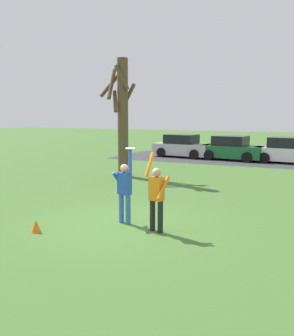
{
  "coord_description": "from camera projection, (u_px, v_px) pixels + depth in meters",
  "views": [
    {
      "loc": [
        4.88,
        -8.82,
        2.98
      ],
      "look_at": [
        0.51,
        0.37,
        1.54
      ],
      "focal_mm": 40.54,
      "sensor_mm": 36.0,
      "label": 1
    }
  ],
  "objects": [
    {
      "name": "parked_car_green",
      "position": [
        232.0,
        149.0,
        25.07
      ],
      "size": [
        4.27,
        2.38,
        1.59
      ],
      "rotation": [
        0.0,
        0.0,
        -0.11
      ],
      "color": "#1E6633",
      "rests_on": "ground_plane"
    },
    {
      "name": "field_cone_orange",
      "position": [
        36.0,
        226.0,
        9.66
      ],
      "size": [
        0.26,
        0.26,
        0.32
      ],
      "primitive_type": "cone",
      "color": "orange",
      "rests_on": "ground_plane"
    },
    {
      "name": "parked_car_silver",
      "position": [
        183.0,
        147.0,
        26.82
      ],
      "size": [
        4.27,
        2.38,
        1.59
      ],
      "rotation": [
        0.0,
        0.0,
        -0.11
      ],
      "color": "#BCBCC1",
      "rests_on": "ground_plane"
    },
    {
      "name": "parked_car_white",
      "position": [
        289.0,
        151.0,
        23.45
      ],
      "size": [
        4.27,
        2.38,
        1.59
      ],
      "rotation": [
        0.0,
        0.0,
        -0.11
      ],
      "color": "white",
      "rests_on": "ground_plane"
    },
    {
      "name": "bare_tree_tall",
      "position": [
        122.0,
        114.0,
        18.15
      ],
      "size": [
        1.57,
        1.82,
        5.62
      ],
      "color": "brown",
      "rests_on": "ground_plane"
    },
    {
      "name": "ground_plane",
      "position": [
        125.0,
        224.0,
        10.38
      ],
      "size": [
        120.0,
        120.0,
        0.0
      ],
      "primitive_type": "plane",
      "color": "#426B2D"
    },
    {
      "name": "person_catcher",
      "position": [
        125.0,
        188.0,
        10.34
      ],
      "size": [
        0.58,
        0.48,
        2.08
      ],
      "rotation": [
        0.0,
        0.0,
        -0.28
      ],
      "color": "#3366B7",
      "rests_on": "ground_plane"
    },
    {
      "name": "parking_strip",
      "position": [
        260.0,
        161.0,
        24.59
      ],
      "size": [
        19.67,
        6.4,
        0.01
      ],
      "primitive_type": "cube",
      "color": "#38383D",
      "rests_on": "ground_plane"
    },
    {
      "name": "frisbee_disc",
      "position": [
        130.0,
        148.0,
        10.04
      ],
      "size": [
        0.27,
        0.27,
        0.02
      ],
      "primitive_type": "cylinder",
      "color": "white",
      "rests_on": "person_catcher"
    },
    {
      "name": "person_defender",
      "position": [
        156.0,
        194.0,
        9.6
      ],
      "size": [
        0.61,
        0.54,
        2.04
      ],
      "rotation": [
        0.0,
        0.0,
        2.86
      ],
      "color": "black",
      "rests_on": "ground_plane"
    }
  ]
}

